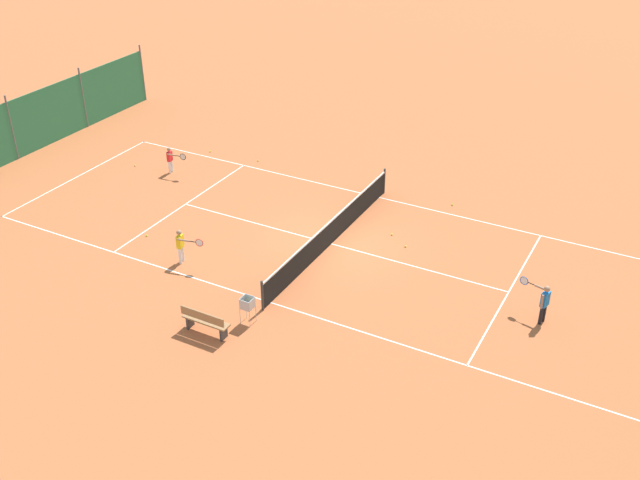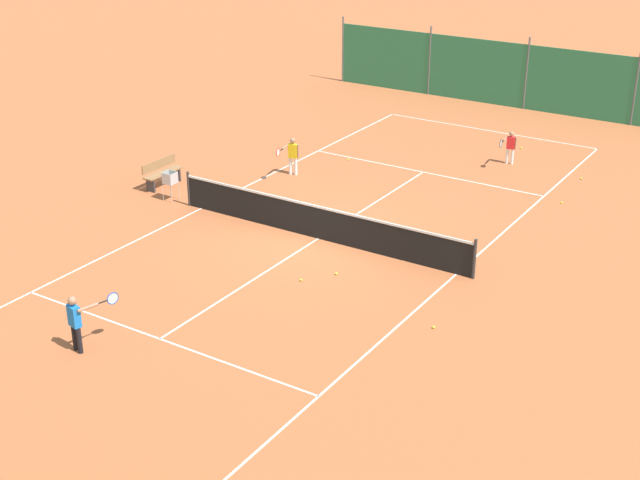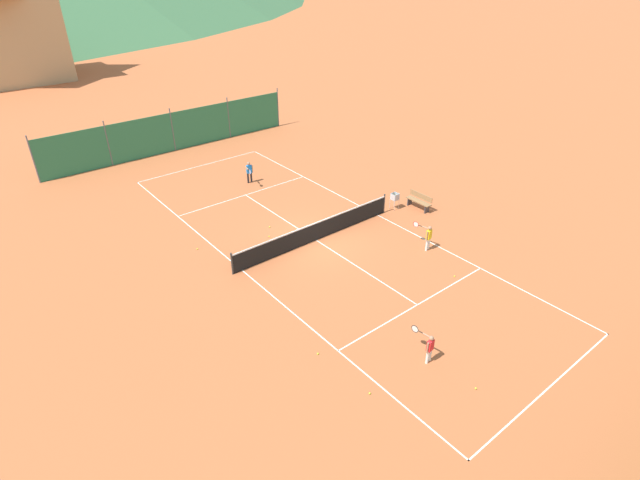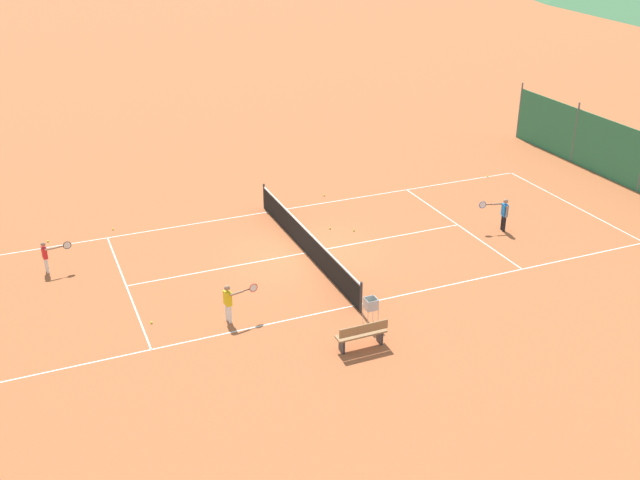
% 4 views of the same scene
% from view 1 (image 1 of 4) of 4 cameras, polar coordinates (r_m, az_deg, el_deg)
% --- Properties ---
extents(ground_plane, '(600.00, 600.00, 0.00)m').
position_cam_1_polar(ground_plane, '(26.49, 0.86, -0.29)').
color(ground_plane, '#B25B33').
extents(court_line_markings, '(8.25, 23.85, 0.01)m').
position_cam_1_polar(court_line_markings, '(26.49, 0.86, -0.29)').
color(court_line_markings, white).
rests_on(court_line_markings, ground).
extents(tennis_net, '(9.18, 0.08, 1.06)m').
position_cam_1_polar(tennis_net, '(26.24, 0.86, 0.65)').
color(tennis_net, '#2D2D2D').
rests_on(tennis_net, ground).
extents(windscreen_fence_near, '(17.28, 0.08, 2.90)m').
position_cam_1_polar(windscreen_fence_near, '(35.11, -22.39, 7.70)').
color(windscreen_fence_near, '#2D754C').
rests_on(windscreen_fence_near, ground).
extents(player_near_service, '(0.65, 1.02, 1.30)m').
position_cam_1_polar(player_near_service, '(23.18, 16.66, -4.46)').
color(player_near_service, black).
rests_on(player_near_service, ground).
extents(player_far_baseline, '(0.41, 1.07, 1.24)m').
position_cam_1_polar(player_far_baseline, '(25.49, -10.52, -0.29)').
color(player_far_baseline, white).
rests_on(player_far_baseline, ground).
extents(player_far_service, '(0.38, 0.99, 1.13)m').
position_cam_1_polar(player_far_service, '(32.06, -11.30, 6.13)').
color(player_far_service, white).
rests_on(player_far_service, ground).
extents(tennis_ball_alley_right, '(0.07, 0.07, 0.07)m').
position_cam_1_polar(tennis_ball_alley_right, '(27.64, -13.07, 0.33)').
color(tennis_ball_alley_right, '#CCE033').
rests_on(tennis_ball_alley_right, ground).
extents(tennis_ball_near_corner, '(0.07, 0.07, 0.07)m').
position_cam_1_polar(tennis_ball_near_corner, '(34.02, -8.36, 6.69)').
color(tennis_ball_near_corner, '#CCE033').
rests_on(tennis_ball_near_corner, ground).
extents(tennis_ball_service_box, '(0.07, 0.07, 0.07)m').
position_cam_1_polar(tennis_ball_service_box, '(33.26, -13.91, 5.53)').
color(tennis_ball_service_box, '#CCE033').
rests_on(tennis_ball_service_box, ground).
extents(tennis_ball_alley_left, '(0.07, 0.07, 0.07)m').
position_cam_1_polar(tennis_ball_alley_left, '(29.48, 10.04, 2.66)').
color(tennis_ball_alley_left, '#CCE033').
rests_on(tennis_ball_alley_left, ground).
extents(tennis_ball_by_net_right, '(0.07, 0.07, 0.07)m').
position_cam_1_polar(tennis_ball_by_net_right, '(27.13, 5.49, 0.43)').
color(tennis_ball_by_net_right, '#CCE033').
rests_on(tennis_ball_by_net_right, ground).
extents(tennis_ball_far_corner, '(0.07, 0.07, 0.07)m').
position_cam_1_polar(tennis_ball_far_corner, '(26.45, 6.54, -0.48)').
color(tennis_ball_far_corner, '#CCE033').
rests_on(tennis_ball_far_corner, ground).
extents(tennis_ball_by_net_left, '(0.07, 0.07, 0.07)m').
position_cam_1_polar(tennis_ball_by_net_left, '(32.87, -4.76, 6.05)').
color(tennis_ball_by_net_left, '#CCE033').
rests_on(tennis_ball_by_net_left, ground).
extents(ball_hopper, '(0.36, 0.36, 0.89)m').
position_cam_1_polar(ball_hopper, '(22.33, -5.54, -4.92)').
color(ball_hopper, '#B7B7BC').
rests_on(ball_hopper, ground).
extents(courtside_bench, '(0.36, 1.50, 0.84)m').
position_cam_1_polar(courtside_bench, '(22.16, -8.74, -6.13)').
color(courtside_bench, olive).
rests_on(courtside_bench, ground).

